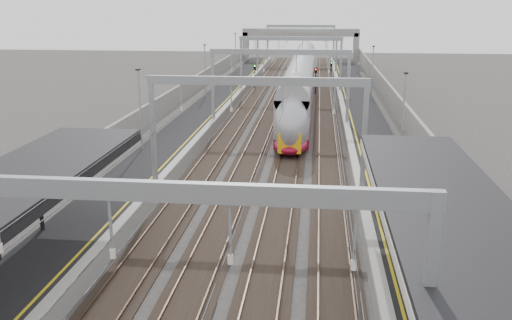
% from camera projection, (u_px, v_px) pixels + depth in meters
% --- Properties ---
extents(platform_left, '(4.00, 120.00, 1.00)m').
position_uv_depth(platform_left, '(202.00, 117.00, 57.59)').
color(platform_left, black).
rests_on(platform_left, ground).
extents(platform_right, '(4.00, 120.00, 1.00)m').
position_uv_depth(platform_right, '(363.00, 121.00, 55.92)').
color(platform_right, black).
rests_on(platform_right, ground).
extents(tracks, '(11.40, 140.00, 0.20)m').
position_uv_depth(tracks, '(281.00, 124.00, 56.87)').
color(tracks, black).
rests_on(tracks, ground).
extents(overhead_line, '(13.00, 140.00, 6.60)m').
position_uv_depth(overhead_line, '(286.00, 56.00, 61.58)').
color(overhead_line, gray).
rests_on(overhead_line, platform_left).
extents(canopy_right, '(4.40, 30.00, 4.24)m').
position_uv_depth(canopy_right, '(491.00, 275.00, 14.44)').
color(canopy_right, black).
rests_on(canopy_right, platform_right).
extents(overbridge, '(22.00, 2.20, 6.90)m').
position_uv_depth(overbridge, '(301.00, 37.00, 108.15)').
color(overbridge, gray).
rests_on(overbridge, ground).
extents(wall_left, '(0.30, 120.00, 3.20)m').
position_uv_depth(wall_left, '(171.00, 106.00, 57.62)').
color(wall_left, gray).
rests_on(wall_left, ground).
extents(wall_right, '(0.30, 120.00, 3.20)m').
position_uv_depth(wall_right, '(397.00, 110.00, 55.29)').
color(wall_right, gray).
rests_on(wall_right, ground).
extents(train, '(2.85, 51.96, 4.50)m').
position_uv_depth(train, '(300.00, 87.00, 66.29)').
color(train, maroon).
rests_on(train, ground).
extents(bench, '(1.12, 1.90, 0.95)m').
position_uv_depth(bench, '(462.00, 314.00, 19.24)').
color(bench, black).
rests_on(bench, platform_right).
extents(signal_green, '(0.32, 0.32, 3.48)m').
position_uv_depth(signal_green, '(255.00, 72.00, 78.80)').
color(signal_green, black).
rests_on(signal_green, ground).
extents(signal_red_near, '(0.32, 0.32, 3.48)m').
position_uv_depth(signal_red_near, '(316.00, 76.00, 74.91)').
color(signal_red_near, black).
rests_on(signal_red_near, ground).
extents(signal_red_far, '(0.32, 0.32, 3.48)m').
position_uv_depth(signal_red_far, '(331.00, 68.00, 82.94)').
color(signal_red_far, black).
rests_on(signal_red_far, ground).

